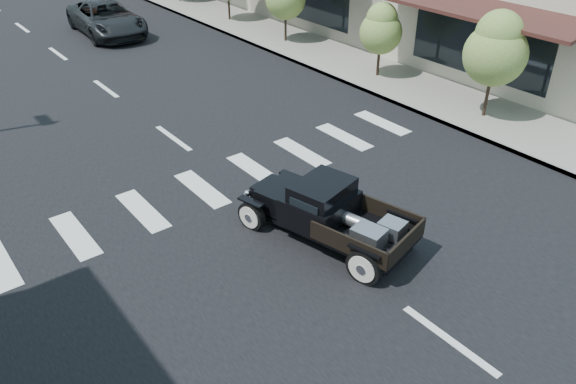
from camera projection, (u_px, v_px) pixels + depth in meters
ground at (333, 256)px, 11.70m from camera, size 120.00×120.00×0.00m
road at (75, 67)px, 21.78m from camera, size 14.00×80.00×0.02m
road_markings at (130, 107)px, 18.42m from camera, size 12.00×60.00×0.06m
sidewalk_right at (255, 28)px, 26.19m from camera, size 3.00×80.00×0.15m
storefront_near at (563, 4)px, 21.06m from camera, size 10.00×9.00×4.50m
small_tree_a at (493, 67)px, 16.68m from camera, size 1.86×1.86×3.11m
small_tree_b at (380, 41)px, 19.93m from camera, size 1.50×1.50×2.51m
small_tree_c at (286, 7)px, 23.55m from camera, size 1.68×1.68×2.81m
hotrod_pickup at (328, 212)px, 11.87m from camera, size 2.76×4.30×1.38m
second_car at (107, 19)px, 25.21m from camera, size 2.67×5.27×1.43m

